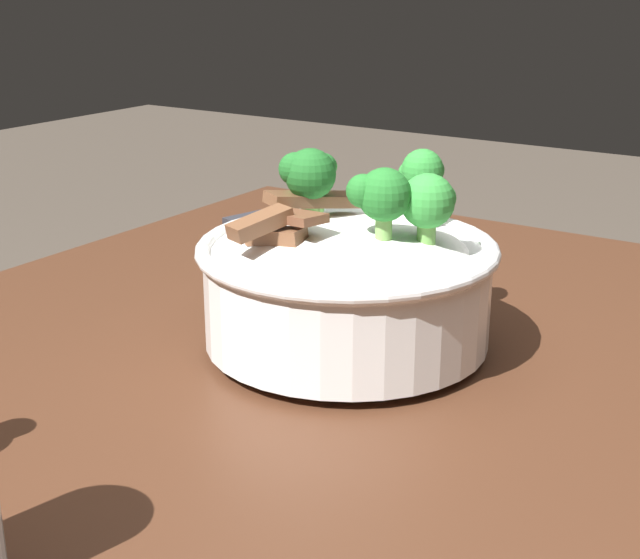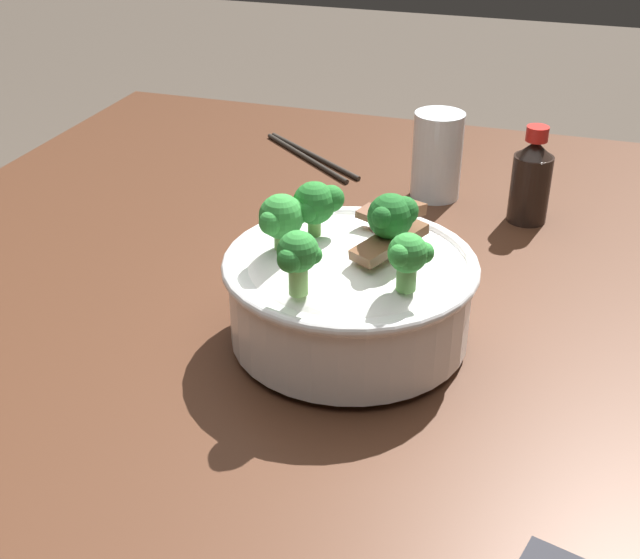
# 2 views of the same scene
# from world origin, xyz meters

# --- Properties ---
(rice_bowl) EXTENTS (0.24, 0.24, 0.16)m
(rice_bowl) POSITION_xyz_m (0.12, 0.10, 0.82)
(rice_bowl) COLOR white
(rice_bowl) RESTS_ON dining_table
(folded_napkin) EXTENTS (0.17, 0.17, 0.01)m
(folded_napkin) POSITION_xyz_m (0.41, 0.35, 0.76)
(folded_napkin) COLOR #28282D
(folded_napkin) RESTS_ON dining_table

